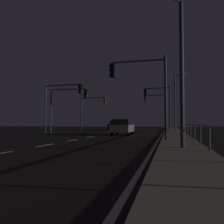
# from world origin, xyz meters

# --- Properties ---
(ground_plane) EXTENTS (112.00, 112.00, 0.00)m
(ground_plane) POSITION_xyz_m (0.00, 17.50, 0.00)
(ground_plane) COLOR black
(ground_plane) RESTS_ON ground
(sidewalk_right) EXTENTS (2.16, 77.00, 0.14)m
(sidewalk_right) POSITION_xyz_m (7.19, 17.50, 0.07)
(sidewalk_right) COLOR gray
(sidewalk_right) RESTS_ON ground
(lane_markings_center) EXTENTS (0.14, 50.00, 0.01)m
(lane_markings_center) POSITION_xyz_m (0.00, 21.00, 0.01)
(lane_markings_center) COLOR silver
(lane_markings_center) RESTS_ON ground
(lane_edge_line) EXTENTS (0.14, 53.00, 0.01)m
(lane_edge_line) POSITION_xyz_m (5.86, 22.50, 0.01)
(lane_edge_line) COLOR silver
(lane_edge_line) RESTS_ON ground
(car) EXTENTS (1.85, 4.41, 1.57)m
(car) POSITION_xyz_m (2.03, 21.46, 0.82)
(car) COLOR beige
(car) RESTS_ON ground
(car_oncoming) EXTENTS (1.95, 4.45, 1.57)m
(car_oncoming) POSITION_xyz_m (-1.83, 36.95, 0.82)
(car_oncoming) COLOR #14592D
(car_oncoming) RESTS_ON ground
(traffic_light_mid_left) EXTENTS (3.78, 0.38, 5.36)m
(traffic_light_mid_left) POSITION_xyz_m (4.81, 12.62, 3.91)
(traffic_light_mid_left) COLOR #38383D
(traffic_light_mid_left) RESTS_ON sidewalk_right
(traffic_light_near_right) EXTENTS (4.56, 0.79, 5.54)m
(traffic_light_near_right) POSITION_xyz_m (-4.73, 21.65, 3.93)
(traffic_light_near_right) COLOR #4C4C51
(traffic_light_near_right) RESTS_ON ground
(traffic_light_far_left) EXTENTS (3.57, 0.34, 5.55)m
(traffic_light_far_left) POSITION_xyz_m (4.86, 35.43, 4.03)
(traffic_light_far_left) COLOR #38383D
(traffic_light_far_left) RESTS_ON sidewalk_right
(traffic_light_near_left) EXTENTS (4.26, 0.74, 5.31)m
(traffic_light_near_left) POSITION_xyz_m (-4.90, 33.37, 3.76)
(traffic_light_near_left) COLOR #38383D
(traffic_light_near_left) RESTS_ON ground
(traffic_light_far_center) EXTENTS (3.40, 0.68, 5.75)m
(traffic_light_far_center) POSITION_xyz_m (5.35, 28.86, 4.15)
(traffic_light_far_center) COLOR #38383D
(traffic_light_far_center) RESTS_ON sidewalk_right
(traffic_light_mid_right) EXTENTS (4.52, 0.36, 5.32)m
(traffic_light_mid_right) POSITION_xyz_m (-4.82, 23.40, 3.78)
(traffic_light_mid_right) COLOR #4C4C51
(traffic_light_mid_right) RESTS_ON ground
(street_lamp_across_street) EXTENTS (1.38, 2.03, 7.09)m
(street_lamp_across_street) POSITION_xyz_m (7.57, 28.75, 4.45)
(street_lamp_across_street) COLOR #4C4C51
(street_lamp_across_street) RESTS_ON sidewalk_right
(street_lamp_mid_block) EXTENTS (1.31, 1.62, 7.08)m
(street_lamp_mid_block) POSITION_xyz_m (7.38, 7.69, 4.41)
(street_lamp_mid_block) COLOR #2D3033
(street_lamp_mid_block) RESTS_ON sidewalk_right
(street_lamp_far_end) EXTENTS (1.83, 1.69, 6.70)m
(street_lamp_far_end) POSITION_xyz_m (6.87, 7.61, 4.24)
(street_lamp_far_end) COLOR #38383D
(street_lamp_far_end) RESTS_ON sidewalk_right
(barrier_fence) EXTENTS (0.09, 26.44, 0.98)m
(barrier_fence) POSITION_xyz_m (8.12, 11.17, 0.88)
(barrier_fence) COLOR #59595E
(barrier_fence) RESTS_ON sidewalk_right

